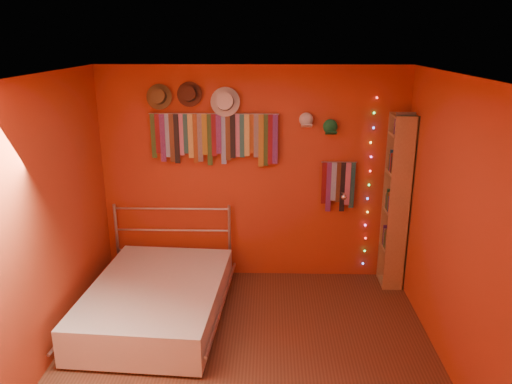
# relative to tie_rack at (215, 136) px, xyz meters

# --- Properties ---
(ground) EXTENTS (3.50, 3.50, 0.00)m
(ground) POSITION_rel_tie_rack_xyz_m (0.43, -1.68, -1.72)
(ground) COLOR #542F1D
(ground) RESTS_ON ground
(back_wall) EXTENTS (3.50, 0.02, 2.50)m
(back_wall) POSITION_rel_tie_rack_xyz_m (0.43, 0.07, -0.47)
(back_wall) COLOR #AE401C
(back_wall) RESTS_ON ground
(right_wall) EXTENTS (0.02, 3.50, 2.50)m
(right_wall) POSITION_rel_tie_rack_xyz_m (2.18, -1.68, -0.47)
(right_wall) COLOR #AE401C
(right_wall) RESTS_ON ground
(left_wall) EXTENTS (0.02, 3.50, 2.50)m
(left_wall) POSITION_rel_tie_rack_xyz_m (-1.32, -1.68, -0.47)
(left_wall) COLOR #AE401C
(left_wall) RESTS_ON ground
(ceiling) EXTENTS (3.50, 3.50, 0.02)m
(ceiling) POSITION_rel_tie_rack_xyz_m (0.43, -1.68, 0.78)
(ceiling) COLOR white
(ceiling) RESTS_ON back_wall
(tie_rack) EXTENTS (1.45, 0.03, 0.60)m
(tie_rack) POSITION_rel_tie_rack_xyz_m (0.00, 0.00, 0.00)
(tie_rack) COLOR #B3B4B8
(tie_rack) RESTS_ON back_wall
(small_tie_rack) EXTENTS (0.40, 0.03, 0.59)m
(small_tie_rack) POSITION_rel_tie_rack_xyz_m (1.41, 0.00, -0.54)
(small_tie_rack) COLOR #B3B4B8
(small_tie_rack) RESTS_ON back_wall
(fedora_olive) EXTENTS (0.28, 0.15, 0.28)m
(fedora_olive) POSITION_rel_tie_rack_xyz_m (-0.60, -0.03, 0.44)
(fedora_olive) COLOR brown
(fedora_olive) RESTS_ON back_wall
(fedora_brown) EXTENTS (0.27, 0.15, 0.27)m
(fedora_brown) POSITION_rel_tie_rack_xyz_m (-0.27, -0.03, 0.47)
(fedora_brown) COLOR #472519
(fedora_brown) RESTS_ON back_wall
(fedora_white) EXTENTS (0.32, 0.18, 0.32)m
(fedora_white) POSITION_rel_tie_rack_xyz_m (0.12, -0.04, 0.39)
(fedora_white) COLOR silver
(fedora_white) RESTS_ON back_wall
(cap_white) EXTENTS (0.17, 0.21, 0.17)m
(cap_white) POSITION_rel_tie_rack_xyz_m (1.02, 0.01, 0.19)
(cap_white) COLOR white
(cap_white) RESTS_ON back_wall
(cap_green) EXTENTS (0.17, 0.22, 0.17)m
(cap_green) POSITION_rel_tie_rack_xyz_m (1.29, 0.01, 0.11)
(cap_green) COLOR #1B793F
(cap_green) RESTS_ON back_wall
(fairy_lights) EXTENTS (0.06, 0.02, 2.01)m
(fairy_lights) POSITION_rel_tie_rack_xyz_m (1.76, 0.03, -0.56)
(fairy_lights) COLOR #FF3333
(fairy_lights) RESTS_ON back_wall
(reading_lamp) EXTENTS (0.07, 0.28, 0.08)m
(reading_lamp) POSITION_rel_tie_rack_xyz_m (1.45, -0.15, -0.64)
(reading_lamp) COLOR #B3B4B8
(reading_lamp) RESTS_ON back_wall
(bookshelf) EXTENTS (0.25, 0.34, 2.00)m
(bookshelf) POSITION_rel_tie_rack_xyz_m (2.08, -0.15, -0.70)
(bookshelf) COLOR #9A6445
(bookshelf) RESTS_ON ground
(bed) EXTENTS (1.50, 1.94, 0.91)m
(bed) POSITION_rel_tie_rack_xyz_m (-0.52, -0.99, -1.51)
(bed) COLOR #B3B4B8
(bed) RESTS_ON ground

